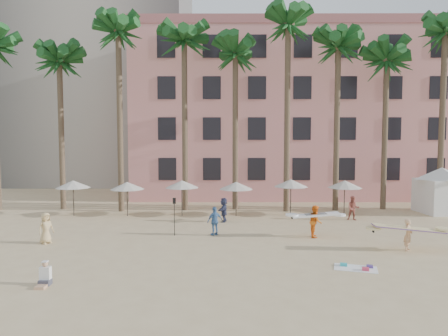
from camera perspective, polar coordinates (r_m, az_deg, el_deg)
ground at (r=17.62m, az=6.18°, el=-14.49°), size 120.00×120.00×0.00m
pink_hotel at (r=43.58m, az=11.94°, el=7.10°), size 35.00×14.00×16.00m
palm_row at (r=32.55m, az=4.44°, el=17.10°), size 44.40×5.40×16.30m
umbrella_row at (r=29.33m, az=-2.17°, el=-2.37°), size 22.50×2.70×2.73m
cabana at (r=34.75m, az=28.60°, el=-2.30°), size 4.90×4.90×3.50m
beach_towel at (r=18.83m, az=18.44°, el=-13.35°), size 2.01×1.47×0.14m
carrier_yellow at (r=22.44m, az=24.82°, el=-8.32°), size 3.49×0.93×1.61m
carrier_white at (r=23.78m, az=12.94°, el=-7.28°), size 2.74×0.99×1.83m
beachgoers at (r=25.62m, az=0.24°, el=-6.67°), size 19.57×7.25×1.69m
paddle at (r=23.59m, az=-7.11°, el=-6.22°), size 0.18×0.04×2.23m
seated_man at (r=17.33m, az=-24.25°, el=-14.03°), size 0.41×0.71×0.93m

